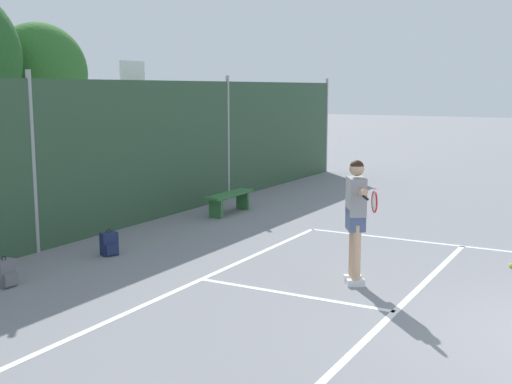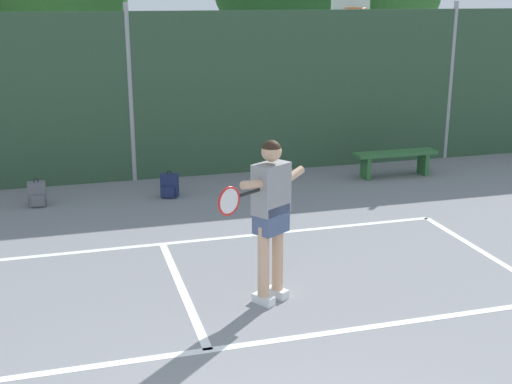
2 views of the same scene
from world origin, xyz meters
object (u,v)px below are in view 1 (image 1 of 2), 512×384
basketball_hoop (132,111)px  tennis_ball (511,266)px  backpack_grey (5,274)px  backpack_navy (109,244)px  tennis_player (356,211)px  courtside_bench (230,198)px

basketball_hoop → tennis_ball: size_ratio=53.79×
backpack_grey → backpack_navy: bearing=-2.4°
basketball_hoop → backpack_grey: 7.74m
basketball_hoop → tennis_player: basketball_hoop is taller
backpack_grey → courtside_bench: (6.47, 0.08, 0.17)m
tennis_player → backpack_grey: tennis_player is taller
tennis_ball → backpack_navy: size_ratio=0.14×
basketball_hoop → tennis_ball: bearing=-102.3°
backpack_grey → tennis_player: bearing=-59.6°
basketball_hoop → courtside_bench: 3.62m
tennis_ball → backpack_grey: (-4.69, 6.33, 0.16)m
backpack_grey → tennis_ball: bearing=-53.5°
backpack_grey → backpack_navy: 2.16m
backpack_navy → courtside_bench: courtside_bench is taller
tennis_ball → courtside_bench: 6.67m
tennis_player → backpack_grey: 5.23m
tennis_ball → backpack_navy: (-2.54, 6.24, 0.16)m
backpack_navy → tennis_player: bearing=-84.0°
backpack_grey → courtside_bench: 6.47m
courtside_bench → tennis_player: bearing=-130.5°
backpack_grey → basketball_hoop: bearing=24.8°
tennis_ball → backpack_grey: backpack_grey is taller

